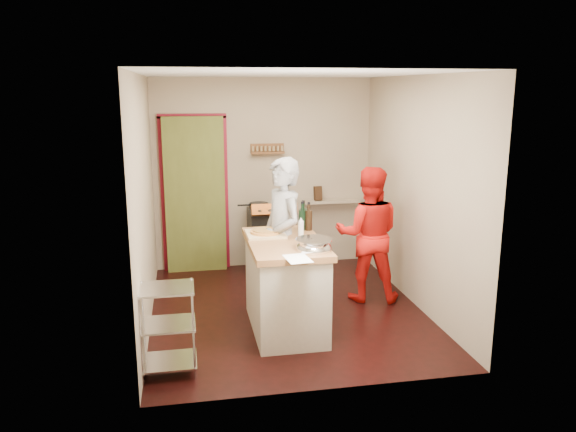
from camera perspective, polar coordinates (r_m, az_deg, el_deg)
The scene contains 10 objects.
floor at distance 6.45m, azimuth -0.12°, elevation -9.53°, with size 3.50×3.50×0.00m, color black.
back_wall at distance 7.77m, azimuth -7.19°, elevation 2.94°, with size 3.00×0.44×2.60m.
left_wall at distance 5.99m, azimuth -14.39°, elevation 1.32°, with size 0.04×3.50×2.60m, color #9C8E6E.
right_wall at distance 6.51m, azimuth 12.97°, elevation 2.30°, with size 0.04×3.50×2.60m, color #9C8E6E.
ceiling at distance 5.97m, azimuth -0.14°, elevation 14.33°, with size 3.00×3.50×0.02m, color white.
stove at distance 7.64m, azimuth -1.72°, elevation -2.38°, with size 0.60×0.63×1.00m.
wire_shelving at distance 5.08m, azimuth -12.14°, elevation -10.82°, with size 0.48×0.40×0.80m.
island at distance 5.81m, azimuth -0.24°, elevation -6.81°, with size 0.75×1.42×1.26m.
person_stripe at distance 6.01m, azimuth -0.59°, elevation -2.37°, with size 0.64×0.42×1.75m, color #B3B4B8.
person_red at distance 6.61m, azimuth 8.14°, elevation -1.85°, with size 0.77×0.60×1.59m, color red.
Camera 1 is at (-1.09, -5.86, 2.45)m, focal length 35.00 mm.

